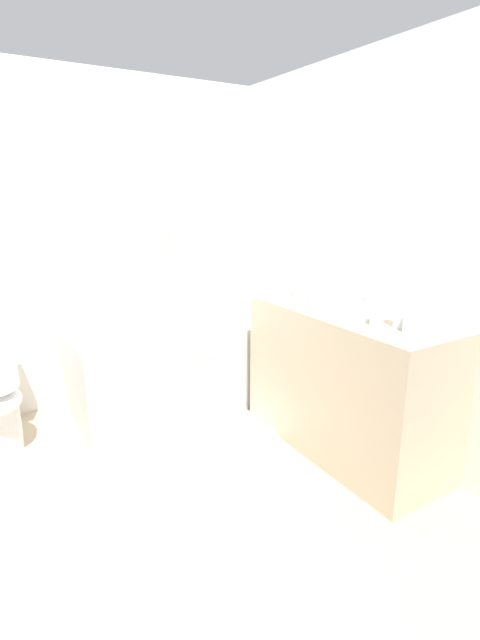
{
  "coord_description": "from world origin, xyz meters",
  "views": [
    {
      "loc": [
        -0.57,
        -2.14,
        1.53
      ],
      "look_at": [
        0.8,
        0.11,
        0.79
      ],
      "focal_mm": 25.92,
      "sensor_mm": 36.0,
      "label": 1
    }
  ],
  "objects_px": {
    "bathtub": "(182,360)",
    "drinking_glass_2": "(314,296)",
    "sink_faucet": "(364,302)",
    "water_bottle_0": "(378,303)",
    "water_bottle_1": "(401,307)",
    "sink_basin": "(342,307)",
    "drinking_glass_1": "(312,293)",
    "soap_dish": "(365,319)",
    "water_bottle_2": "(299,280)",
    "drinking_glass_0": "(411,323)",
    "bath_mat": "(236,431)"
  },
  "relations": [
    {
      "from": "bathtub",
      "to": "bath_mat",
      "type": "distance_m",
      "value": 0.71
    },
    {
      "from": "water_bottle_0",
      "to": "water_bottle_2",
      "type": "relative_size",
      "value": 1.05
    },
    {
      "from": "water_bottle_1",
      "to": "soap_dish",
      "type": "xyz_separation_m",
      "value": [
        -0.05,
        0.18,
        -0.1
      ]
    },
    {
      "from": "bathtub",
      "to": "water_bottle_0",
      "type": "height_order",
      "value": "bathtub"
    },
    {
      "from": "sink_basin",
      "to": "drinking_glass_2",
      "type": "xyz_separation_m",
      "value": [
        -0.02,
        0.22,
        0.02
      ]
    },
    {
      "from": "bath_mat",
      "to": "sink_basin",
      "type": "bearing_deg",
      "value": -46.98
    },
    {
      "from": "sink_faucet",
      "to": "drinking_glass_2",
      "type": "xyz_separation_m",
      "value": [
        -0.19,
        0.22,
        0.01
      ]
    },
    {
      "from": "water_bottle_0",
      "to": "soap_dish",
      "type": "bearing_deg",
      "value": 78.14
    },
    {
      "from": "sink_basin",
      "to": "drinking_glass_0",
      "type": "xyz_separation_m",
      "value": [
        -0.01,
        -0.48,
        0.03
      ]
    },
    {
      "from": "water_bottle_2",
      "to": "drinking_glass_2",
      "type": "distance_m",
      "value": 0.21
    },
    {
      "from": "sink_faucet",
      "to": "water_bottle_2",
      "type": "height_order",
      "value": "water_bottle_2"
    },
    {
      "from": "bathtub",
      "to": "water_bottle_2",
      "type": "height_order",
      "value": "bathtub"
    },
    {
      "from": "drinking_glass_0",
      "to": "drinking_glass_1",
      "type": "xyz_separation_m",
      "value": [
        0.03,
        0.78,
        -0.01
      ]
    },
    {
      "from": "drinking_glass_1",
      "to": "soap_dish",
      "type": "bearing_deg",
      "value": -97.3
    },
    {
      "from": "water_bottle_1",
      "to": "water_bottle_2",
      "type": "distance_m",
      "value": 0.81
    },
    {
      "from": "drinking_glass_0",
      "to": "soap_dish",
      "type": "relative_size",
      "value": 1.13
    },
    {
      "from": "sink_faucet",
      "to": "soap_dish",
      "type": "xyz_separation_m",
      "value": [
        -0.21,
        -0.21,
        -0.02
      ]
    },
    {
      "from": "sink_faucet",
      "to": "bath_mat",
      "type": "xyz_separation_m",
      "value": [
        -0.6,
        0.46,
        -0.89
      ]
    },
    {
      "from": "drinking_glass_0",
      "to": "bath_mat",
      "type": "xyz_separation_m",
      "value": [
        -0.43,
        0.94,
        -0.91
      ]
    },
    {
      "from": "water_bottle_0",
      "to": "water_bottle_1",
      "type": "distance_m",
      "value": 0.11
    },
    {
      "from": "soap_dish",
      "to": "bath_mat",
      "type": "relative_size",
      "value": 0.17
    },
    {
      "from": "sink_basin",
      "to": "soap_dish",
      "type": "bearing_deg",
      "value": -100.06
    },
    {
      "from": "water_bottle_1",
      "to": "bath_mat",
      "type": "distance_m",
      "value": 1.36
    },
    {
      "from": "water_bottle_0",
      "to": "sink_faucet",
      "type": "bearing_deg",
      "value": 53.07
    },
    {
      "from": "sink_basin",
      "to": "sink_faucet",
      "type": "relative_size",
      "value": 1.93
    },
    {
      "from": "bathtub",
      "to": "sink_faucet",
      "type": "relative_size",
      "value": 10.21
    },
    {
      "from": "drinking_glass_2",
      "to": "drinking_glass_0",
      "type": "bearing_deg",
      "value": -88.95
    },
    {
      "from": "bathtub",
      "to": "soap_dish",
      "type": "distance_m",
      "value": 1.49
    },
    {
      "from": "water_bottle_0",
      "to": "drinking_glass_0",
      "type": "distance_m",
      "value": 0.19
    },
    {
      "from": "bathtub",
      "to": "drinking_glass_1",
      "type": "relative_size",
      "value": 17.74
    },
    {
      "from": "sink_faucet",
      "to": "sink_basin",
      "type": "bearing_deg",
      "value": 180.0
    },
    {
      "from": "water_bottle_0",
      "to": "drinking_glass_2",
      "type": "distance_m",
      "value": 0.53
    },
    {
      "from": "drinking_glass_1",
      "to": "bath_mat",
      "type": "relative_size",
      "value": 0.16
    },
    {
      "from": "soap_dish",
      "to": "water_bottle_2",
      "type": "bearing_deg",
      "value": 84.78
    },
    {
      "from": "bath_mat",
      "to": "drinking_glass_0",
      "type": "bearing_deg",
      "value": -65.67
    },
    {
      "from": "sink_faucet",
      "to": "water_bottle_0",
      "type": "height_order",
      "value": "water_bottle_0"
    },
    {
      "from": "sink_basin",
      "to": "drinking_glass_0",
      "type": "bearing_deg",
      "value": -90.7
    },
    {
      "from": "soap_dish",
      "to": "bath_mat",
      "type": "bearing_deg",
      "value": 120.28
    },
    {
      "from": "sink_basin",
      "to": "drinking_glass_1",
      "type": "distance_m",
      "value": 0.3
    },
    {
      "from": "sink_basin",
      "to": "drinking_glass_1",
      "type": "xyz_separation_m",
      "value": [
        0.03,
        0.3,
        0.02
      ]
    },
    {
      "from": "water_bottle_1",
      "to": "bathtub",
      "type": "bearing_deg",
      "value": 110.13
    },
    {
      "from": "bath_mat",
      "to": "water_bottle_0",
      "type": "bearing_deg",
      "value": -64.08
    },
    {
      "from": "bathtub",
      "to": "drinking_glass_2",
      "type": "relative_size",
      "value": 16.84
    },
    {
      "from": "water_bottle_0",
      "to": "bath_mat",
      "type": "bearing_deg",
      "value": 115.92
    },
    {
      "from": "water_bottle_0",
      "to": "drinking_glass_1",
      "type": "relative_size",
      "value": 2.81
    },
    {
      "from": "sink_faucet",
      "to": "water_bottle_0",
      "type": "bearing_deg",
      "value": -126.93
    },
    {
      "from": "drinking_glass_0",
      "to": "soap_dish",
      "type": "height_order",
      "value": "drinking_glass_0"
    },
    {
      "from": "soap_dish",
      "to": "drinking_glass_0",
      "type": "bearing_deg",
      "value": -83.21
    },
    {
      "from": "water_bottle_0",
      "to": "drinking_glass_0",
      "type": "height_order",
      "value": "water_bottle_0"
    },
    {
      "from": "sink_basin",
      "to": "bathtub",
      "type": "bearing_deg",
      "value": 115.74
    }
  ]
}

